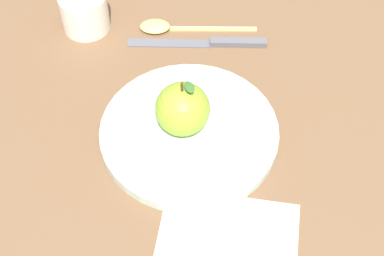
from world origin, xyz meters
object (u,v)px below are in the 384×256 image
(linen_napkin, at_px, (227,244))
(knife, at_px, (210,43))
(apple, at_px, (183,109))
(spoon, at_px, (169,27))
(dinner_plate, at_px, (192,133))
(cup, at_px, (84,10))

(linen_napkin, bearing_deg, knife, 110.96)
(apple, bearing_deg, spoon, 115.22)
(dinner_plate, relative_size, cup, 3.27)
(apple, height_order, cup, apple)
(dinner_plate, height_order, apple, apple)
(dinner_plate, bearing_deg, cup, 145.86)
(dinner_plate, relative_size, linen_napkin, 1.45)
(apple, xyz_separation_m, linen_napkin, (0.11, -0.14, -0.05))
(apple, relative_size, cup, 1.18)
(dinner_plate, distance_m, apple, 0.05)
(dinner_plate, distance_m, spoon, 0.22)
(knife, height_order, spoon, spoon)
(knife, bearing_deg, cup, -173.00)
(apple, distance_m, spoon, 0.22)
(knife, bearing_deg, dinner_plate, -80.18)
(cup, relative_size, linen_napkin, 0.44)
(cup, height_order, linen_napkin, cup)
(knife, distance_m, spoon, 0.07)
(dinner_plate, distance_m, knife, 0.18)
(spoon, bearing_deg, cup, -164.07)
(dinner_plate, xyz_separation_m, apple, (-0.01, 0.00, 0.04))
(spoon, bearing_deg, apple, -64.78)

